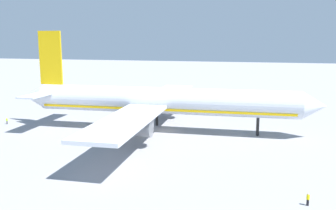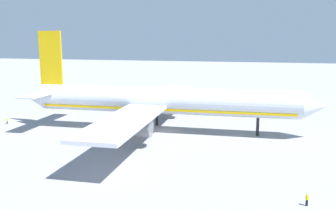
% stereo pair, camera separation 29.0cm
% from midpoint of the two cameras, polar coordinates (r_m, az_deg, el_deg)
% --- Properties ---
extents(ground_plane, '(600.00, 600.00, 0.00)m').
position_cam_midpoint_polar(ground_plane, '(88.04, -0.50, -4.05)').
color(ground_plane, gray).
extents(airliner, '(74.23, 71.48, 23.92)m').
position_cam_midpoint_polar(airliner, '(86.92, -1.37, 0.59)').
color(airliner, silver).
rests_on(airliner, ground).
extents(baggage_cart_0, '(2.25, 3.56, 1.25)m').
position_cam_midpoint_polar(baggage_cart_0, '(129.21, 5.01, 0.76)').
color(baggage_cart_0, '#595B60').
rests_on(baggage_cart_0, ground).
extents(baggage_cart_1, '(2.19, 3.06, 1.29)m').
position_cam_midpoint_polar(baggage_cart_1, '(125.46, 16.90, 0.09)').
color(baggage_cart_1, '#26598C').
rests_on(baggage_cart_1, ground).
extents(ground_worker_1, '(0.45, 0.45, 1.72)m').
position_cam_midpoint_polar(ground_worker_1, '(52.58, 21.16, -13.67)').
color(ground_worker_1, black).
rests_on(ground_worker_1, ground).
extents(ground_worker_3, '(0.56, 0.56, 1.71)m').
position_cam_midpoint_polar(ground_worker_3, '(103.64, -23.88, -2.28)').
color(ground_worker_3, '#3F3F47').
rests_on(ground_worker_3, ground).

